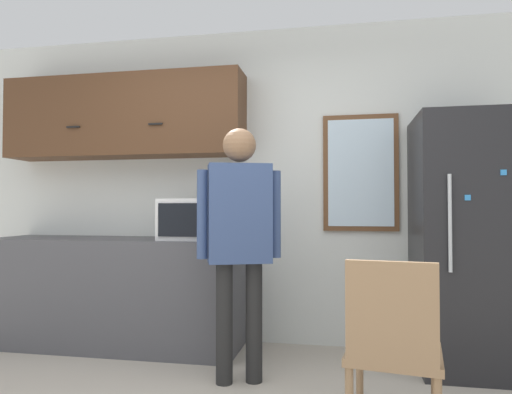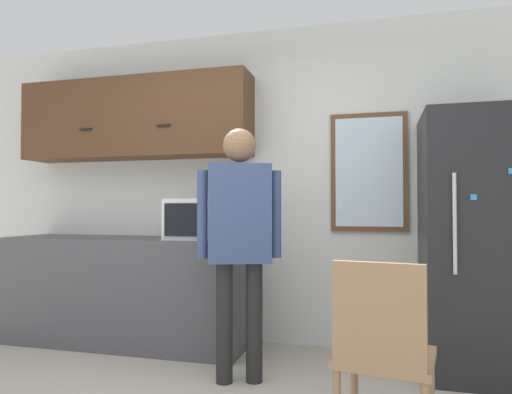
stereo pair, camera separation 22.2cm
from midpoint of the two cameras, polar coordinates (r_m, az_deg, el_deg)
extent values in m
cube|color=silver|center=(3.97, 2.56, 1.51)|extent=(6.00, 0.06, 2.70)
cube|color=#4C4C51|center=(4.10, -14.56, -11.20)|extent=(2.13, 0.65, 0.89)
cube|color=#51331E|center=(4.25, -13.44, 9.45)|extent=(2.13, 0.35, 0.70)
cube|color=black|center=(4.26, -19.13, 8.02)|extent=(0.12, 0.01, 0.01)
cube|color=black|center=(3.90, -9.90, 8.84)|extent=(0.12, 0.01, 0.01)
cube|color=white|center=(3.71, -5.33, -2.79)|extent=(0.49, 0.38, 0.33)
cube|color=black|center=(3.54, -7.11, -2.84)|extent=(0.34, 0.01, 0.26)
cube|color=#B2B2B2|center=(3.45, -3.25, -2.88)|extent=(0.07, 0.01, 0.26)
cylinder|color=black|center=(3.11, -1.87, -15.40)|extent=(0.11, 0.11, 0.79)
cylinder|color=black|center=(3.13, 1.87, -15.33)|extent=(0.11, 0.11, 0.79)
cube|color=#384C7A|center=(3.03, 0.01, -2.04)|extent=(0.46, 0.34, 0.65)
sphere|color=#8C6647|center=(3.06, 0.01, 6.49)|extent=(0.22, 0.22, 0.22)
cylinder|color=#384C7A|center=(3.02, -4.64, -2.15)|extent=(0.07, 0.07, 0.58)
cylinder|color=#384C7A|center=(3.06, 4.60, -2.14)|extent=(0.07, 0.07, 0.58)
cube|color=#232326|center=(3.57, 27.45, -5.11)|extent=(0.71, 0.72, 1.81)
cylinder|color=silver|center=(3.16, 25.46, -3.00)|extent=(0.02, 0.02, 0.63)
cube|color=#338CDB|center=(3.19, 27.37, -0.02)|extent=(0.04, 0.01, 0.04)
cube|color=#338CDB|center=(3.25, 31.05, 2.82)|extent=(0.04, 0.01, 0.04)
cube|color=#997551|center=(2.45, 18.52, -18.48)|extent=(0.51, 0.51, 0.04)
cylinder|color=#997551|center=(2.73, 14.65, -21.63)|extent=(0.04, 0.04, 0.40)
cube|color=#997551|center=(2.19, 17.94, -13.78)|extent=(0.41, 0.11, 0.46)
cube|color=brown|center=(3.85, 15.52, 3.01)|extent=(0.61, 0.04, 0.96)
cube|color=silver|center=(3.83, 15.53, 3.04)|extent=(0.53, 0.01, 0.88)
camera|label=1|loc=(0.11, -87.90, -0.05)|focal=32.00mm
camera|label=2|loc=(0.11, 92.10, 0.05)|focal=32.00mm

